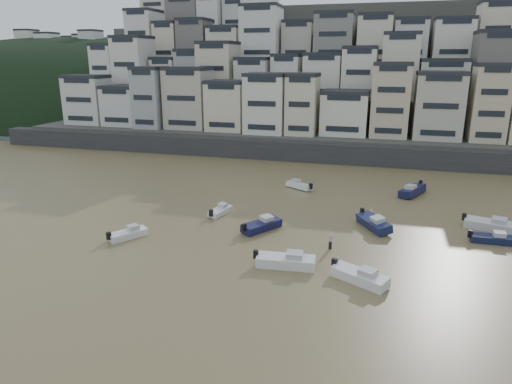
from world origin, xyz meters
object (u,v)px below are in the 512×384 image
(boat_f, at_px, (220,210))
(boat_h, at_px, (299,184))
(boat_i, at_px, (413,189))
(boat_c, at_px, (262,224))
(person_pink, at_px, (330,241))
(boat_a, at_px, (286,259))
(boat_e, at_px, (374,222))
(boat_j, at_px, (128,232))
(boat_b, at_px, (360,274))
(boat_g, at_px, (491,223))
(boat_d, at_px, (492,237))

(boat_f, xyz_separation_m, boat_h, (7.14, 13.94, 0.06))
(boat_h, xyz_separation_m, boat_i, (15.76, 1.17, 0.21))
(boat_c, relative_size, boat_i, 0.89)
(boat_f, height_order, person_pink, person_pink)
(boat_i, bearing_deg, boat_a, 0.41)
(boat_f, height_order, boat_i, boat_i)
(boat_e, xyz_separation_m, boat_j, (-24.98, -10.08, -0.18))
(boat_b, xyz_separation_m, boat_j, (-24.30, 3.40, -0.13))
(boat_c, height_order, boat_g, boat_g)
(boat_j, bearing_deg, boat_b, -65.33)
(boat_e, distance_m, boat_g, 12.88)
(boat_g, bearing_deg, boat_e, -150.93)
(boat_d, relative_size, boat_f, 1.09)
(boat_i, bearing_deg, boat_f, -32.21)
(boat_h, bearing_deg, boat_i, -144.87)
(boat_a, height_order, boat_b, boat_a)
(boat_c, bearing_deg, boat_i, -9.97)
(boat_b, height_order, boat_f, boat_b)
(boat_h, height_order, person_pink, person_pink)
(boat_b, height_order, boat_i, boat_i)
(boat_b, bearing_deg, boat_e, 115.26)
(boat_f, relative_size, boat_j, 0.92)
(boat_a, height_order, person_pink, person_pink)
(boat_b, relative_size, boat_f, 1.32)
(boat_c, xyz_separation_m, boat_h, (0.90, 17.61, -0.12))
(boat_d, height_order, boat_i, boat_i)
(boat_b, bearing_deg, boat_c, 167.85)
(boat_i, distance_m, boat_j, 38.77)
(boat_f, height_order, boat_g, boat_g)
(boat_c, distance_m, person_pink, 8.57)
(boat_c, height_order, boat_f, boat_c)
(boat_a, relative_size, person_pink, 3.37)
(boat_h, xyz_separation_m, boat_j, (-13.92, -23.76, -0.01))
(boat_a, height_order, boat_f, boat_a)
(boat_i, bearing_deg, boat_b, 13.62)
(boat_a, xyz_separation_m, boat_c, (-4.58, 8.38, -0.06))
(boat_b, bearing_deg, boat_a, -161.82)
(boat_g, height_order, boat_j, boat_g)
(boat_c, height_order, boat_d, boat_c)
(boat_a, relative_size, boat_h, 1.28)
(boat_d, height_order, boat_g, boat_g)
(boat_h, distance_m, boat_j, 27.54)
(boat_h, relative_size, boat_j, 1.02)
(boat_f, relative_size, boat_g, 0.72)
(boat_b, bearing_deg, boat_h, 139.03)
(boat_c, bearing_deg, boat_g, -42.39)
(boat_g, relative_size, boat_j, 1.29)
(boat_h, bearing_deg, boat_f, 93.76)
(boat_c, bearing_deg, boat_h, 28.70)
(boat_j, relative_size, person_pink, 2.58)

